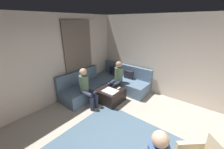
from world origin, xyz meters
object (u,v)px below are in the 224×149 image
object	(u,v)px
ottoman	(110,95)
person_on_couch_back	(117,77)
game_remote	(119,88)
coffee_mug	(109,84)
sectional_couch	(107,84)
person_on_couch_side	(86,86)

from	to	relation	value
ottoman	person_on_couch_back	bearing A→B (deg)	102.12
ottoman	game_remote	world-z (taller)	game_remote
coffee_mug	person_on_couch_back	world-z (taller)	person_on_couch_back
sectional_couch	person_on_couch_side	world-z (taller)	person_on_couch_side
sectional_couch	game_remote	distance (m)	0.77
ottoman	coffee_mug	size ratio (longest dim) A/B	8.00
game_remote	person_on_couch_side	size ratio (longest dim) A/B	0.12
coffee_mug	person_on_couch_side	world-z (taller)	person_on_couch_side
ottoman	person_on_couch_side	bearing A→B (deg)	-121.57
ottoman	game_remote	xyz separation A→B (m)	(0.18, 0.22, 0.22)
person_on_couch_back	coffee_mug	bearing A→B (deg)	71.38
ottoman	coffee_mug	bearing A→B (deg)	140.71
ottoman	coffee_mug	world-z (taller)	coffee_mug
sectional_couch	person_on_couch_back	world-z (taller)	person_on_couch_back
person_on_couch_side	person_on_couch_back	bearing A→B (deg)	166.11
sectional_couch	game_remote	xyz separation A→B (m)	(0.72, -0.23, 0.15)
game_remote	ottoman	bearing A→B (deg)	-129.29
person_on_couch_back	person_on_couch_side	distance (m)	1.18
ottoman	sectional_couch	bearing A→B (deg)	140.02
game_remote	person_on_couch_side	xyz separation A→B (m)	(-0.57, -0.86, 0.23)
ottoman	person_on_couch_back	world-z (taller)	person_on_couch_back
person_on_couch_side	sectional_couch	bearing A→B (deg)	-172.31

